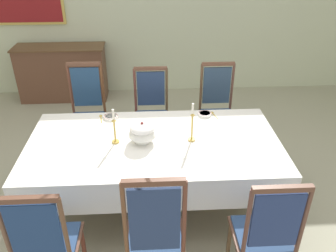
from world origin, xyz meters
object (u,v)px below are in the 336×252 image
Objects in this scene: chair_south_c at (265,233)px; sideboard at (63,73)px; spoon_primary at (213,114)px; bowl_near_right at (111,117)px; dining_table at (154,148)px; candlestick_east at (192,126)px; chair_south_a at (46,243)px; chair_south_b at (155,236)px; chair_north_c at (217,108)px; chair_north_a at (87,111)px; soup_tureen at (142,132)px; spoon_secondary at (101,117)px; candlestick_west at (115,130)px; chair_north_b at (152,111)px; bowl_near_left at (205,114)px.

chair_south_c reaches higher than sideboard.
chair_south_c is at bearing -100.77° from spoon_primary.
bowl_near_right is (-1.26, 1.50, 0.21)m from chair_south_c.
candlestick_east reaches higher than dining_table.
chair_south_a reaches higher than sideboard.
chair_north_c is at bearing 68.14° from chair_south_b.
dining_table is 1.66× the size of sideboard.
bowl_near_right is at bearing 106.14° from chair_south_b.
chair_north_a reaches higher than candlestick_east.
chair_north_c is 1.40m from soup_tureen.
bowl_near_right is at bearing -23.36° from spoon_secondary.
spoon_secondary is (0.24, -0.51, 0.18)m from chair_north_a.
chair_south_a reaches higher than dining_table.
soup_tureen reaches higher than dining_table.
chair_north_a is at bearing 111.67° from sideboard.
bowl_near_right is (-0.44, 1.51, 0.18)m from chair_south_b.
candlestick_west is at bearing 138.95° from chair_south_c.
spoon_primary is 3.07m from sideboard.
spoon_primary is (0.67, -0.49, 0.21)m from chair_north_b.
bowl_near_right is 0.88× the size of spoon_primary.
chair_south_b is 1.08× the size of chair_south_c.
dining_table is at bearing 0.00° from candlestick_west.
dining_table is 0.21m from soup_tureen.
spoon_secondary is (-0.56, 0.51, 0.08)m from dining_table.
chair_south_c is (0.80, -1.02, -0.12)m from dining_table.
chair_north_b is (0.79, 2.03, -0.01)m from chair_south_a.
soup_tureen is 0.47m from candlestick_east.
candlestick_west reaches higher than chair_north_b.
chair_north_a is (0.00, 2.04, 0.02)m from chair_south_a.
chair_north_b is 3.14× the size of candlestick_west.
candlestick_west reaches higher than sideboard.
candlestick_east is at bearing 113.47° from chair_south_c.
sideboard is (-2.27, 1.69, -0.14)m from chair_north_c.
chair_south_b reaches higher than chair_north_c.
soup_tureen is at bearing -58.42° from spoon_secondary.
spoon_secondary is (-1.37, -0.51, 0.19)m from chair_north_c.
soup_tureen is 1.74× the size of bowl_near_right.
soup_tureen is 0.60m from bowl_near_right.
chair_south_b reaches higher than sideboard.
candlestick_east reaches higher than chair_south_c.
dining_table is at bearing 51.81° from chair_south_a.
chair_north_b is 2.19m from chair_south_c.
candlestick_east reaches higher than bowl_near_right.
chair_north_a is 1.60m from chair_north_c.
chair_north_b reaches higher than spoon_primary.
chair_north_a is at bearing 90.00° from chair_south_a.
bowl_near_left is at bearing 159.02° from chair_north_a.
chair_north_a is 1.03× the size of chair_north_c.
chair_north_c is 0.80× the size of sideboard.
bowl_near_right is at bearing 132.83° from dining_table.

